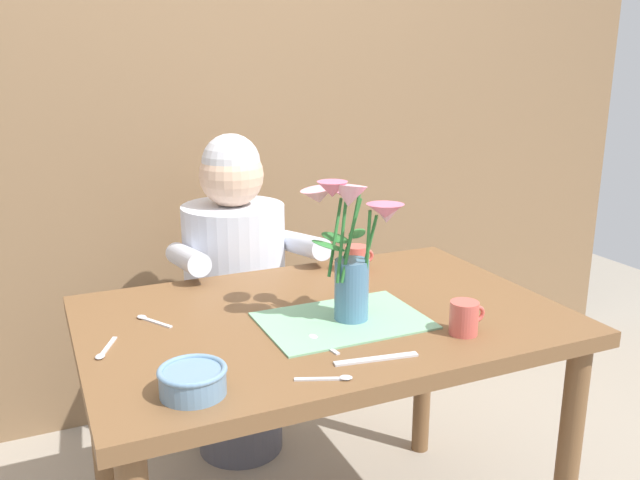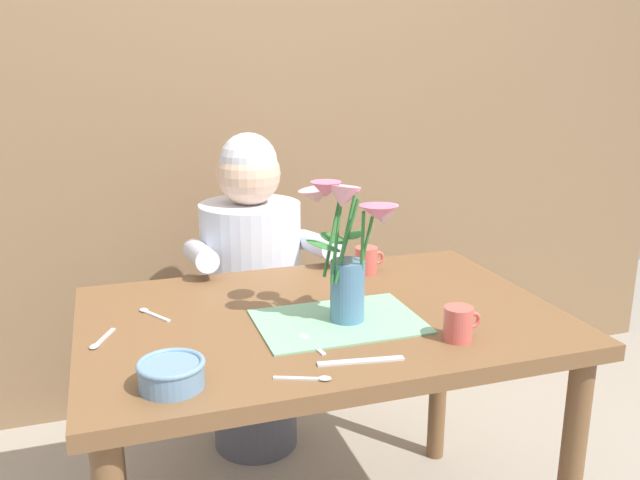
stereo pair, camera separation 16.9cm
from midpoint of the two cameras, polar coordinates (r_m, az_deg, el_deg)
wood_panel_backdrop at (r=2.59m, az=-11.55°, el=12.51°), size 4.00×0.10×2.50m
dining_table at (r=1.74m, az=-2.54°, el=-9.30°), size 1.20×0.80×0.74m
seated_person at (r=2.30m, az=-9.31°, el=-5.30°), size 0.45×0.47×1.14m
striped_placemat at (r=1.65m, az=-0.96°, el=-6.99°), size 0.40×0.28×0.00m
flower_vase at (r=1.59m, az=-0.23°, el=-0.11°), size 0.23×0.27×0.36m
ceramic_bowl at (r=1.35m, az=-14.52°, el=-11.63°), size 0.14×0.14×0.06m
dinner_knife at (r=1.45m, az=1.49°, el=-10.25°), size 0.19×0.05×0.00m
tea_cup at (r=1.59m, az=9.33°, el=-6.67°), size 0.09×0.07×0.08m
coffee_cup at (r=2.01m, az=0.78°, el=-1.65°), size 0.09×0.07×0.08m
spoon_0 at (r=1.73m, az=-17.26°, el=-6.60°), size 0.07×0.11×0.01m
spoon_1 at (r=1.37m, az=-2.49°, el=-11.86°), size 0.12×0.06×0.01m
spoon_2 at (r=1.59m, az=-21.05°, el=-9.00°), size 0.06×0.11×0.01m
spoon_3 at (r=1.54m, az=-3.28°, el=-8.73°), size 0.03×0.12×0.01m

